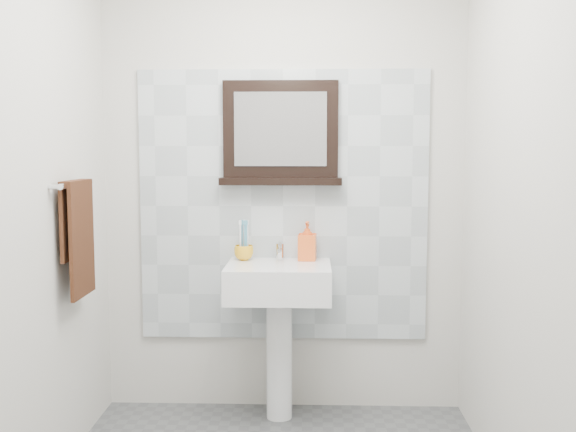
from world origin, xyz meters
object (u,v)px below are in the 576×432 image
(pedestal_sink, at_px, (279,298))
(framed_mirror, at_px, (281,136))
(toothbrush_cup, at_px, (244,253))
(hand_towel, at_px, (78,229))
(soap_dispenser, at_px, (307,241))

(pedestal_sink, bearing_deg, framed_mirror, 89.17)
(toothbrush_cup, height_order, hand_towel, hand_towel)
(framed_mirror, bearing_deg, pedestal_sink, -90.83)
(toothbrush_cup, bearing_deg, hand_towel, -144.06)
(pedestal_sink, height_order, hand_towel, hand_towel)
(soap_dispenser, distance_m, hand_towel, 1.21)
(toothbrush_cup, bearing_deg, soap_dispenser, 1.36)
(toothbrush_cup, distance_m, hand_towel, 0.92)
(pedestal_sink, xyz_separation_m, hand_towel, (-0.93, -0.41, 0.42))
(toothbrush_cup, relative_size, framed_mirror, 0.16)
(pedestal_sink, distance_m, toothbrush_cup, 0.32)
(toothbrush_cup, height_order, soap_dispenser, soap_dispenser)
(soap_dispenser, bearing_deg, toothbrush_cup, -173.56)
(soap_dispenser, bearing_deg, framed_mirror, 163.71)
(pedestal_sink, bearing_deg, toothbrush_cup, 148.60)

